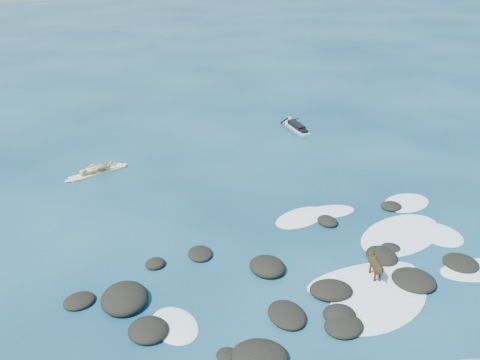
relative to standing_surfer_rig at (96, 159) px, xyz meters
name	(u,v)px	position (x,y,z in m)	size (l,w,h in m)	color
ground	(283,250)	(5.11, -8.72, -0.69)	(160.00, 160.00, 0.00)	#0A2642
reef_rocks	(279,290)	(4.00, -10.85, -0.59)	(13.09, 7.08, 0.56)	black
breaking_foam	(378,254)	(7.99, -10.10, -0.68)	(12.43, 8.04, 0.12)	white
standing_surfer_rig	(96,159)	(0.00, 0.00, 0.00)	(2.98, 1.36, 1.74)	beige
paddling_surfer_rig	(296,126)	(10.99, 2.31, -0.54)	(1.16, 2.56, 0.45)	white
dog	(375,264)	(7.11, -11.16, -0.18)	(0.49, 1.19, 0.76)	black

